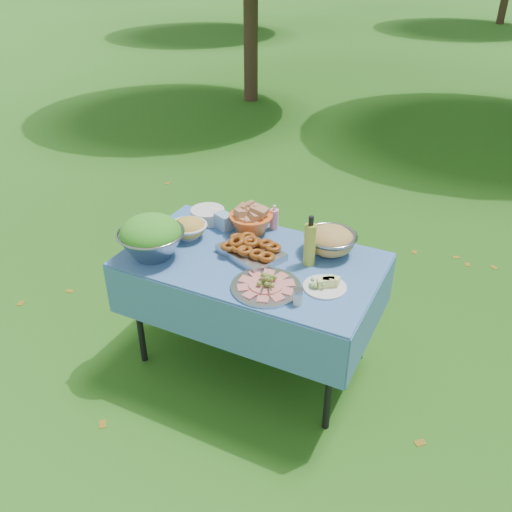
% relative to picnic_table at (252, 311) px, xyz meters
% --- Properties ---
extents(ground, '(80.00, 80.00, 0.00)m').
position_rel_picnic_table_xyz_m(ground, '(0.00, 0.00, -0.38)').
color(ground, '#133409').
rests_on(ground, ground).
extents(picnic_table, '(1.46, 0.86, 0.76)m').
position_rel_picnic_table_xyz_m(picnic_table, '(0.00, 0.00, 0.00)').
color(picnic_table, '#74B1DF').
rests_on(picnic_table, ground).
extents(salad_bowl, '(0.50, 0.50, 0.25)m').
position_rel_picnic_table_xyz_m(salad_bowl, '(-0.53, -0.23, 0.51)').
color(salad_bowl, '#93969C').
rests_on(salad_bowl, picnic_table).
extents(pasta_bowl_white, '(0.24, 0.24, 0.13)m').
position_rel_picnic_table_xyz_m(pasta_bowl_white, '(-0.46, 0.06, 0.44)').
color(pasta_bowl_white, silver).
rests_on(pasta_bowl_white, picnic_table).
extents(plate_stack, '(0.26, 0.26, 0.08)m').
position_rel_picnic_table_xyz_m(plate_stack, '(-0.47, 0.30, 0.42)').
color(plate_stack, silver).
rests_on(plate_stack, picnic_table).
extents(wipes_box, '(0.13, 0.12, 0.10)m').
position_rel_picnic_table_xyz_m(wipes_box, '(-0.32, 0.25, 0.43)').
color(wipes_box, '#83ABCF').
rests_on(wipes_box, picnic_table).
extents(sanitizer_bottle, '(0.07, 0.07, 0.16)m').
position_rel_picnic_table_xyz_m(sanitizer_bottle, '(-0.04, 0.39, 0.46)').
color(sanitizer_bottle, pink).
rests_on(sanitizer_bottle, picnic_table).
extents(bread_bowl, '(0.36, 0.36, 0.18)m').
position_rel_picnic_table_xyz_m(bread_bowl, '(-0.15, 0.28, 0.47)').
color(bread_bowl, orange).
rests_on(bread_bowl, picnic_table).
extents(pasta_bowl_steel, '(0.36, 0.36, 0.16)m').
position_rel_picnic_table_xyz_m(pasta_bowl_steel, '(0.38, 0.27, 0.46)').
color(pasta_bowl_steel, '#93969C').
rests_on(pasta_bowl_steel, picnic_table).
extents(fried_tray, '(0.43, 0.37, 0.08)m').
position_rel_picnic_table_xyz_m(fried_tray, '(-0.02, 0.03, 0.42)').
color(fried_tray, '#AAAAAF').
rests_on(fried_tray, picnic_table).
extents(charcuterie_platter, '(0.46, 0.46, 0.09)m').
position_rel_picnic_table_xyz_m(charcuterie_platter, '(0.20, -0.23, 0.42)').
color(charcuterie_platter, '#ADAFB5').
rests_on(charcuterie_platter, picnic_table).
extents(oil_bottle, '(0.08, 0.08, 0.30)m').
position_rel_picnic_table_xyz_m(oil_bottle, '(0.31, 0.09, 0.53)').
color(oil_bottle, '#A3B233').
rests_on(oil_bottle, picnic_table).
extents(cheese_plate, '(0.24, 0.24, 0.06)m').
position_rel_picnic_table_xyz_m(cheese_plate, '(0.48, -0.09, 0.41)').
color(cheese_plate, silver).
rests_on(cheese_plate, picnic_table).
extents(shaker, '(0.06, 0.06, 0.09)m').
position_rel_picnic_table_xyz_m(shaker, '(0.41, -0.29, 0.42)').
color(shaker, silver).
rests_on(shaker, picnic_table).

